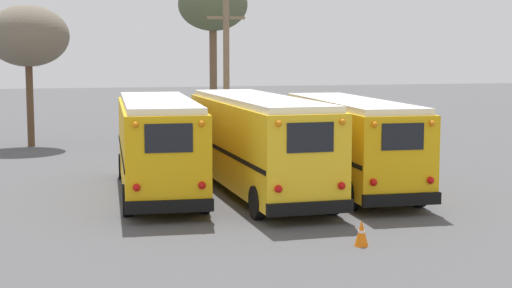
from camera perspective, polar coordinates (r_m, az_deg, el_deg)
The scene contains 8 objects.
ground_plane at distance 27.29m, azimuth 0.07°, elevation -3.56°, with size 160.00×160.00×0.00m, color #4C4C4F.
school_bus_0 at distance 26.98m, azimuth -7.14°, elevation 0.08°, with size 3.09×9.83×3.28m.
school_bus_1 at distance 26.97m, azimuth 0.10°, elevation 0.21°, with size 2.85×11.01×3.35m.
school_bus_2 at distance 27.88m, azimuth 6.83°, elevation 0.23°, with size 2.81×9.77×3.20m.
utility_pole at distance 37.30m, azimuth -2.17°, elevation 5.11°, with size 1.80×0.30×7.33m.
bare_tree_0 at distance 41.83m, azimuth -16.26°, elevation 7.51°, with size 4.17×4.17×7.22m.
bare_tree_1 at distance 41.74m, azimuth -3.16°, elevation 9.94°, with size 3.65×3.65×8.68m.
traffic_cone at distance 20.07m, azimuth 7.68°, elevation -6.43°, with size 0.36×0.36×0.68m.
Camera 1 is at (-6.64, -26.01, 4.91)m, focal length 55.00 mm.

